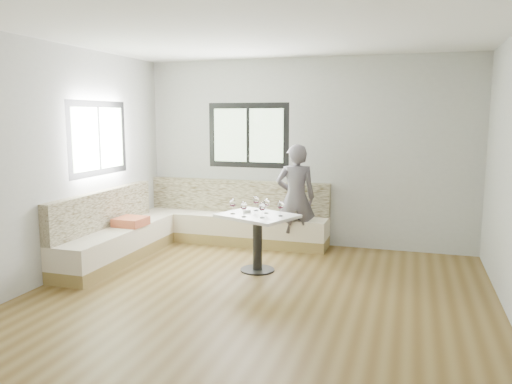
% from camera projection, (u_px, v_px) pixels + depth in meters
% --- Properties ---
extents(room, '(5.01, 5.01, 2.81)m').
position_uv_depth(room, '(250.00, 168.00, 5.23)').
color(room, brown).
rests_on(room, ground).
extents(banquette, '(2.90, 2.80, 0.95)m').
position_uv_depth(banquette, '(185.00, 227.00, 7.31)').
color(banquette, olive).
rests_on(banquette, ground).
extents(table, '(1.08, 0.97, 0.73)m').
position_uv_depth(table, '(257.00, 229.00, 6.27)').
color(table, black).
rests_on(table, ground).
extents(person, '(0.65, 0.53, 1.56)m').
position_uv_depth(person, '(296.00, 198.00, 7.20)').
color(person, '#585359').
rests_on(person, ground).
extents(olive_ramekin, '(0.10, 0.10, 0.04)m').
position_uv_depth(olive_ramekin, '(247.00, 211.00, 6.37)').
color(olive_ramekin, white).
rests_on(olive_ramekin, table).
extents(wine_glass_a, '(0.09, 0.09, 0.19)m').
position_uv_depth(wine_glass_a, '(233.00, 203.00, 6.25)').
color(wine_glass_a, white).
rests_on(wine_glass_a, table).
extents(wine_glass_b, '(0.09, 0.09, 0.19)m').
position_uv_depth(wine_glass_b, '(244.00, 206.00, 6.06)').
color(wine_glass_b, white).
rests_on(wine_glass_b, table).
extents(wine_glass_c, '(0.09, 0.09, 0.19)m').
position_uv_depth(wine_glass_c, '(262.00, 207.00, 6.00)').
color(wine_glass_c, white).
rests_on(wine_glass_c, table).
extents(wine_glass_d, '(0.09, 0.09, 0.19)m').
position_uv_depth(wine_glass_d, '(266.00, 203.00, 6.29)').
color(wine_glass_d, white).
rests_on(wine_glass_d, table).
extents(wine_glass_e, '(0.09, 0.09, 0.19)m').
position_uv_depth(wine_glass_e, '(281.00, 206.00, 6.11)').
color(wine_glass_e, white).
rests_on(wine_glass_e, table).
extents(wine_glass_f, '(0.09, 0.09, 0.19)m').
position_uv_depth(wine_glass_f, '(256.00, 201.00, 6.46)').
color(wine_glass_f, white).
rests_on(wine_glass_f, table).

